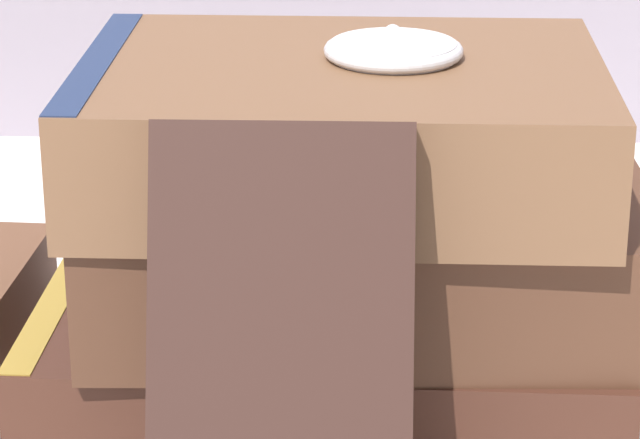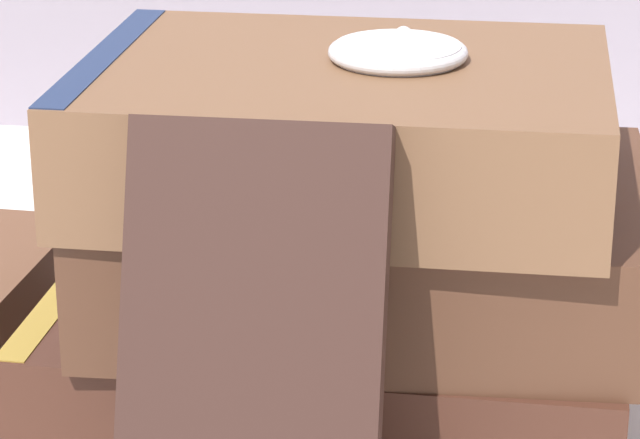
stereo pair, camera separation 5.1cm
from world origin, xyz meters
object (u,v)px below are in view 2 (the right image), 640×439
book_flat_bottom (321,352)px  book_flat_middle (362,240)px  reading_glasses (344,251)px  book_leaning_front (251,387)px  pocket_watch (398,52)px  book_flat_top (330,126)px

book_flat_bottom → book_flat_middle: size_ratio=1.07×
reading_glasses → book_leaning_front: bearing=-85.8°
reading_glasses → book_flat_bottom: bearing=-83.2°
book_flat_bottom → pocket_watch: (0.03, -0.01, 0.13)m
book_flat_bottom → reading_glasses: book_flat_bottom is taller
book_flat_middle → reading_glasses: bearing=97.2°
book_flat_top → reading_glasses: (-0.01, 0.18, -0.12)m
book_flat_bottom → reading_glasses: (-0.01, 0.16, -0.02)m
book_flat_bottom → book_leaning_front: bearing=-91.2°
book_flat_bottom → book_leaning_front: 0.13m
pocket_watch → book_flat_middle: bearing=163.0°
reading_glasses → pocket_watch: bearing=-73.6°
book_flat_top → pocket_watch: (0.02, 0.01, 0.03)m
book_flat_bottom → book_leaning_front: book_leaning_front is taller
book_flat_top → reading_glasses: size_ratio=1.67×
book_leaning_front → pocket_watch: 0.14m
book_flat_middle → book_leaning_front: (-0.02, -0.12, -0.00)m
book_flat_middle → reading_glasses: book_flat_middle is taller
book_flat_middle → reading_glasses: 0.18m
book_flat_bottom → reading_glasses: size_ratio=2.00×
book_flat_bottom → book_flat_top: 0.10m
book_flat_middle → pocket_watch: pocket_watch is taller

